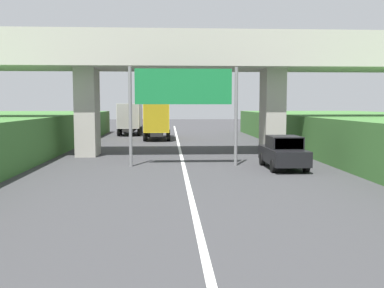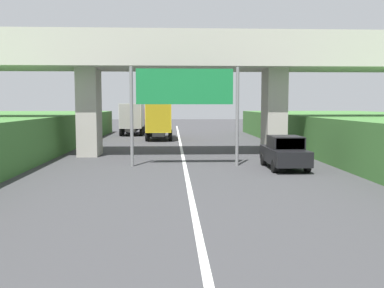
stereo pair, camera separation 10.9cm
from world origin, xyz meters
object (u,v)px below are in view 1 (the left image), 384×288
Objects in this scene: overhead_highway_sign at (183,93)px; truck_yellow at (157,119)px; truck_red at (131,117)px; car_black at (283,152)px.

overhead_highway_sign is 0.81× the size of truck_yellow.
truck_red is (-5.07, 24.91, -2.02)m from overhead_highway_sign.
overhead_highway_sign is at bearing -78.49° from truck_red.
truck_yellow is 20.75m from car_black.
truck_red is at bearing 111.36° from car_black.
truck_yellow is at bearing -64.74° from truck_red.
overhead_highway_sign reaches higher than truck_red.
truck_yellow is (-1.92, 18.23, -2.02)m from overhead_highway_sign.
car_black is (10.23, -26.15, -1.08)m from truck_red.
truck_yellow is (3.15, -6.68, 0.00)m from truck_red.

